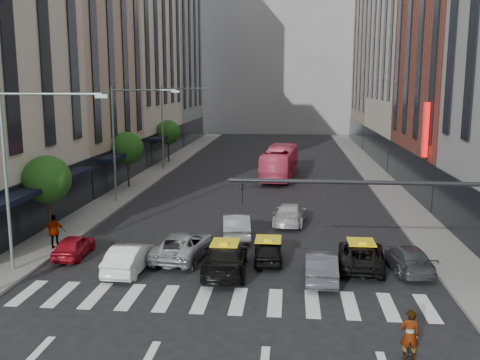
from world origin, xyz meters
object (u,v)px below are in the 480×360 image
(streetlamp_near, at_px, (23,156))
(bus, at_px, (280,162))
(pedestrian_far, at_px, (55,232))
(streetlamp_mid, at_px, (125,129))
(taxi_center, at_px, (268,251))
(car_red, at_px, (74,246))
(car_white_front, at_px, (130,258))
(streetlamp_far, at_px, (171,116))
(motorcycle, at_px, (408,355))
(taxi_left, at_px, (225,258))

(streetlamp_near, relative_size, bus, 0.80)
(pedestrian_far, bearing_deg, streetlamp_mid, -106.11)
(bus, bearing_deg, taxi_center, 95.17)
(streetlamp_near, distance_m, pedestrian_far, 6.01)
(car_red, distance_m, car_white_front, 4.19)
(streetlamp_far, bearing_deg, motorcycle, -66.87)
(taxi_left, xyz_separation_m, motorcycle, (7.18, -8.34, -0.37))
(bus, height_order, motorcycle, bus)
(streetlamp_mid, xyz_separation_m, streetlamp_far, (0.00, 16.00, 0.00))
(streetlamp_mid, bearing_deg, streetlamp_far, 90.00)
(taxi_left, bearing_deg, motorcycle, 127.44)
(bus, bearing_deg, streetlamp_far, -10.39)
(streetlamp_near, height_order, taxi_left, streetlamp_near)
(streetlamp_mid, distance_m, taxi_left, 18.60)
(streetlamp_near, xyz_separation_m, streetlamp_far, (0.00, 32.00, 0.00))
(taxi_left, distance_m, taxi_center, 2.76)
(car_red, xyz_separation_m, taxi_left, (8.52, -1.70, 0.16))
(streetlamp_far, distance_m, motorcycle, 43.19)
(motorcycle, bearing_deg, streetlamp_far, -64.11)
(streetlamp_near, bearing_deg, car_white_front, 8.39)
(taxi_left, bearing_deg, streetlamp_mid, -60.61)
(taxi_center, distance_m, motorcycle, 11.39)
(streetlamp_mid, bearing_deg, car_white_front, -72.42)
(taxi_left, relative_size, motorcycle, 3.44)
(streetlamp_mid, distance_m, taxi_center, 18.43)
(car_red, xyz_separation_m, bus, (10.61, 26.07, 0.95))
(streetlamp_far, height_order, taxi_center, streetlamp_far)
(taxi_center, bearing_deg, streetlamp_far, -70.86)
(car_white_front, height_order, taxi_center, car_white_front)
(car_white_front, relative_size, motorcycle, 2.80)
(taxi_center, bearing_deg, taxi_left, 38.99)
(streetlamp_mid, height_order, bus, streetlamp_mid)
(car_white_front, bearing_deg, streetlamp_mid, -70.33)
(taxi_left, distance_m, motorcycle, 11.01)
(streetlamp_near, height_order, car_red, streetlamp_near)
(car_white_front, bearing_deg, car_red, -25.41)
(bus, xyz_separation_m, motorcycle, (5.09, -36.11, -1.16))
(car_white_front, distance_m, pedestrian_far, 5.97)
(motorcycle, bearing_deg, pedestrian_far, -29.88)
(streetlamp_far, bearing_deg, bus, -15.62)
(bus, distance_m, motorcycle, 36.49)
(streetlamp_mid, xyz_separation_m, car_red, (1.13, -13.35, -5.29))
(car_white_front, relative_size, taxi_left, 0.81)
(streetlamp_near, distance_m, taxi_center, 13.14)
(car_white_front, xyz_separation_m, motorcycle, (11.98, -8.11, -0.31))
(taxi_left, bearing_deg, bus, -97.57)
(streetlamp_near, bearing_deg, taxi_center, 13.38)
(motorcycle, bearing_deg, car_white_front, -31.32)
(streetlamp_far, relative_size, car_white_front, 2.08)
(car_red, height_order, taxi_center, taxi_center)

